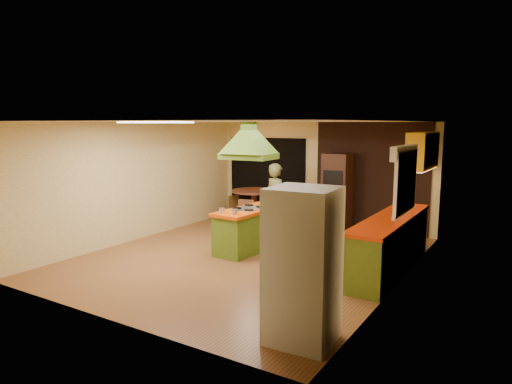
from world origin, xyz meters
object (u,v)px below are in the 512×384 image
Objects in this scene: kitchen_island at (249,229)px; wall_oven at (337,192)px; refrigerator at (303,266)px; canister_large at (405,200)px; man at (276,201)px; dining_table at (254,200)px.

wall_oven is at bearing 75.01° from kitchen_island.
canister_large is (0.09, 4.19, 0.15)m from refrigerator.
canister_large reaches higher than kitchen_island.
kitchen_island is 2.71m from wall_oven.
canister_large is at bearing 85.08° from refrigerator.
wall_oven is (0.80, 2.54, 0.47)m from kitchen_island.
kitchen_island is 0.93× the size of wall_oven.
wall_oven reaches higher than refrigerator.
wall_oven is (-1.75, 5.41, 0.01)m from refrigerator.
man reaches higher than kitchen_island.
wall_oven is at bearing 10.09° from dining_table.
canister_large is (1.84, -1.22, 0.14)m from wall_oven.
kitchen_island is 3.02m from canister_large.
wall_oven is at bearing -97.42° from man.
dining_table is 4.66× the size of canister_large.
refrigerator is at bearing -91.28° from canister_large.
man is at bearing -176.71° from canister_large.
wall_oven reaches higher than kitchen_island.
man is 1.58m from dining_table.
wall_oven is 2.10m from dining_table.
canister_large is (2.64, 1.32, 0.62)m from kitchen_island.
dining_table is 4.00m from canister_large.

